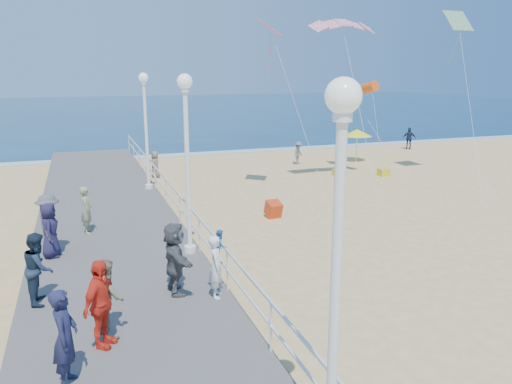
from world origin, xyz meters
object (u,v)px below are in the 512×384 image
object	(u,v)px
lamp_post_near	(337,245)
spectator_1	(107,297)
spectator_0	(65,337)
beach_umbrella	(357,133)
beach_walker_a	(298,153)
lamp_post_mid	(187,146)
beach_chair_left	(338,173)
toddler_held	(220,245)
spectator_6	(87,210)
spectator_7	(39,268)
beach_walker_b	(409,138)
spectator_5	(175,258)
box_kite	(273,211)
spectator_2	(49,224)
lamp_post_far	(145,119)
spectator_3	(101,304)
spectator_4	(50,230)
beach_walker_c	(155,164)
woman_holding_toddler	(216,266)
beach_chair_right	(384,172)

from	to	relation	value
lamp_post_near	spectator_1	bearing A→B (deg)	118.93
spectator_0	beach_umbrella	bearing A→B (deg)	-30.81
beach_walker_a	lamp_post_mid	bearing A→B (deg)	-168.00
lamp_post_mid	beach_chair_left	world-z (taller)	lamp_post_mid
beach_walker_a	beach_chair_left	world-z (taller)	beach_walker_a
toddler_held	spectator_6	bearing A→B (deg)	41.93
toddler_held	spectator_0	xyz separation A→B (m)	(-3.54, -2.67, -0.35)
toddler_held	beach_walker_a	bearing A→B (deg)	-13.88
spectator_7	beach_walker_b	bearing A→B (deg)	-49.69
spectator_0	beach_chair_left	world-z (taller)	spectator_0
lamp_post_mid	beach_chair_left	bearing A→B (deg)	43.51
toddler_held	spectator_5	bearing A→B (deg)	85.26
lamp_post_near	toddler_held	size ratio (longest dim) A/B	6.64
box_kite	spectator_2	bearing A→B (deg)	-168.53
lamp_post_far	lamp_post_mid	bearing A→B (deg)	-90.00
spectator_2	spectator_6	xyz separation A→B (m)	(1.10, 1.70, -0.11)
spectator_3	beach_walker_a	size ratio (longest dim) A/B	1.25
lamp_post_far	spectator_7	bearing A→B (deg)	-110.17
lamp_post_near	lamp_post_mid	bearing A→B (deg)	90.00
spectator_5	spectator_0	bearing A→B (deg)	139.45
toddler_held	spectator_4	distance (m)	5.79
lamp_post_mid	spectator_3	world-z (taller)	lamp_post_mid
spectator_2	beach_chair_left	size ratio (longest dim) A/B	3.37
toddler_held	beach_walker_b	bearing A→B (deg)	-29.23
toddler_held	beach_walker_a	size ratio (longest dim) A/B	0.55
lamp_post_mid	spectator_7	distance (m)	5.17
lamp_post_mid	beach_walker_c	bearing A→B (deg)	85.91
lamp_post_near	spectator_3	world-z (taller)	lamp_post_near
woman_holding_toddler	spectator_5	world-z (taller)	spectator_5
beach_walker_c	beach_chair_right	bearing A→B (deg)	66.91
spectator_5	spectator_6	bearing A→B (deg)	17.16
spectator_2	beach_walker_c	world-z (taller)	spectator_2
spectator_7	beach_walker_a	bearing A→B (deg)	-38.59
spectator_0	beach_umbrella	xyz separation A→B (m)	(17.49, 19.68, 0.61)
spectator_5	beach_walker_b	distance (m)	29.50
spectator_3	spectator_4	xyz separation A→B (m)	(-1.16, 5.69, -0.08)
beach_walker_b	beach_chair_right	xyz separation A→B (m)	(-7.47, -7.88, -0.62)
lamp_post_mid	beach_walker_c	size ratio (longest dim) A/B	3.60
beach_walker_c	beach_chair_left	world-z (taller)	beach_walker_c
spectator_1	beach_walker_b	xyz separation A→B (m)	(23.33, 21.56, -0.40)
spectator_1	spectator_2	distance (m)	5.68
toddler_held	spectator_4	world-z (taller)	spectator_4
spectator_5	beach_walker_b	size ratio (longest dim) A/B	1.11
spectator_4	spectator_7	world-z (taller)	spectator_7
spectator_6	toddler_held	bearing A→B (deg)	-148.58
spectator_1	spectator_7	distance (m)	2.55
spectator_6	box_kite	distance (m)	7.22
spectator_5	beach_walker_b	bearing A→B (deg)	-48.66
toddler_held	spectator_1	distance (m)	2.99
spectator_0	beach_chair_right	world-z (taller)	spectator_0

